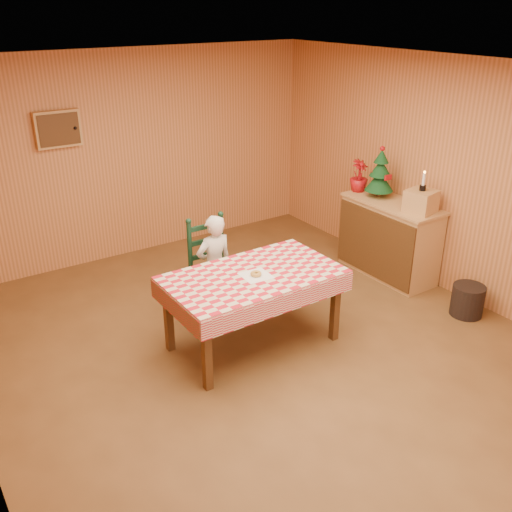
{
  "coord_description": "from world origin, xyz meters",
  "views": [
    {
      "loc": [
        -2.67,
        -3.77,
        3.11
      ],
      "look_at": [
        0.0,
        0.2,
        0.95
      ],
      "focal_mm": 40.0,
      "sensor_mm": 36.0,
      "label": 1
    }
  ],
  "objects_px": {
    "shelf_unit": "(389,239)",
    "storage_bin": "(467,300)",
    "christmas_tree": "(380,174)",
    "crate": "(421,201)",
    "dining_table": "(253,282)",
    "seated_child": "(214,266)",
    "ladder_chair": "(212,269)"
  },
  "relations": [
    {
      "from": "seated_child",
      "to": "shelf_unit",
      "type": "height_order",
      "value": "seated_child"
    },
    {
      "from": "crate",
      "to": "dining_table",
      "type": "bearing_deg",
      "value": 179.97
    },
    {
      "from": "crate",
      "to": "storage_bin",
      "type": "relative_size",
      "value": 0.88
    },
    {
      "from": "shelf_unit",
      "to": "crate",
      "type": "height_order",
      "value": "crate"
    },
    {
      "from": "ladder_chair",
      "to": "crate",
      "type": "bearing_deg",
      "value": -19.3
    },
    {
      "from": "dining_table",
      "to": "seated_child",
      "type": "xyz_separation_m",
      "value": [
        0.0,
        0.73,
        -0.13
      ]
    },
    {
      "from": "dining_table",
      "to": "crate",
      "type": "bearing_deg",
      "value": -0.03
    },
    {
      "from": "dining_table",
      "to": "storage_bin",
      "type": "height_order",
      "value": "dining_table"
    },
    {
      "from": "dining_table",
      "to": "storage_bin",
      "type": "relative_size",
      "value": 4.85
    },
    {
      "from": "christmas_tree",
      "to": "ladder_chair",
      "type": "bearing_deg",
      "value": 176.48
    },
    {
      "from": "crate",
      "to": "storage_bin",
      "type": "bearing_deg",
      "value": -91.9
    },
    {
      "from": "christmas_tree",
      "to": "storage_bin",
      "type": "bearing_deg",
      "value": -91.05
    },
    {
      "from": "seated_child",
      "to": "shelf_unit",
      "type": "bearing_deg",
      "value": 171.59
    },
    {
      "from": "crate",
      "to": "storage_bin",
      "type": "xyz_separation_m",
      "value": [
        -0.03,
        -0.8,
        -0.88
      ]
    },
    {
      "from": "dining_table",
      "to": "ladder_chair",
      "type": "bearing_deg",
      "value": 90.0
    },
    {
      "from": "ladder_chair",
      "to": "christmas_tree",
      "type": "bearing_deg",
      "value": -3.52
    },
    {
      "from": "ladder_chair",
      "to": "dining_table",
      "type": "bearing_deg",
      "value": -90.0
    },
    {
      "from": "seated_child",
      "to": "crate",
      "type": "relative_size",
      "value": 3.75
    },
    {
      "from": "shelf_unit",
      "to": "ladder_chair",
      "type": "bearing_deg",
      "value": 170.18
    },
    {
      "from": "seated_child",
      "to": "crate",
      "type": "bearing_deg",
      "value": 162.0
    },
    {
      "from": "dining_table",
      "to": "ladder_chair",
      "type": "relative_size",
      "value": 1.53
    },
    {
      "from": "crate",
      "to": "christmas_tree",
      "type": "xyz_separation_m",
      "value": [
        -0.0,
        0.65,
        0.16
      ]
    },
    {
      "from": "seated_child",
      "to": "shelf_unit",
      "type": "relative_size",
      "value": 0.91
    },
    {
      "from": "dining_table",
      "to": "storage_bin",
      "type": "xyz_separation_m",
      "value": [
        2.22,
        -0.8,
        -0.52
      ]
    },
    {
      "from": "ladder_chair",
      "to": "crate",
      "type": "height_order",
      "value": "crate"
    },
    {
      "from": "ladder_chair",
      "to": "seated_child",
      "type": "distance_m",
      "value": 0.08
    },
    {
      "from": "dining_table",
      "to": "ladder_chair",
      "type": "distance_m",
      "value": 0.81
    },
    {
      "from": "storage_bin",
      "to": "shelf_unit",
      "type": "bearing_deg",
      "value": 89.15
    },
    {
      "from": "shelf_unit",
      "to": "christmas_tree",
      "type": "height_order",
      "value": "christmas_tree"
    },
    {
      "from": "shelf_unit",
      "to": "storage_bin",
      "type": "relative_size",
      "value": 3.63
    },
    {
      "from": "shelf_unit",
      "to": "crate",
      "type": "xyz_separation_m",
      "value": [
        0.01,
        -0.4,
        0.59
      ]
    },
    {
      "from": "dining_table",
      "to": "seated_child",
      "type": "bearing_deg",
      "value": 90.0
    }
  ]
}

